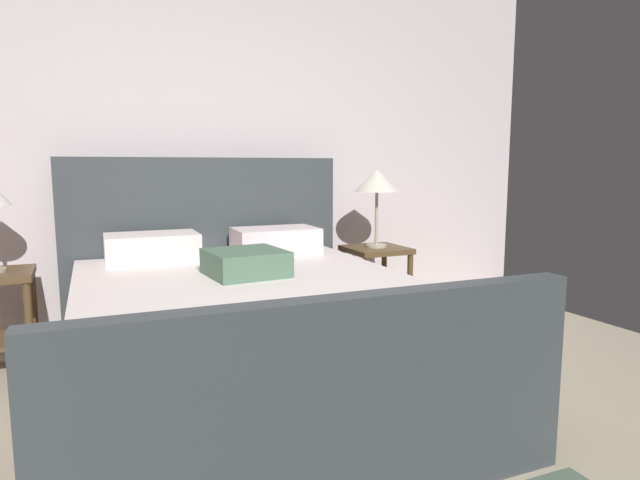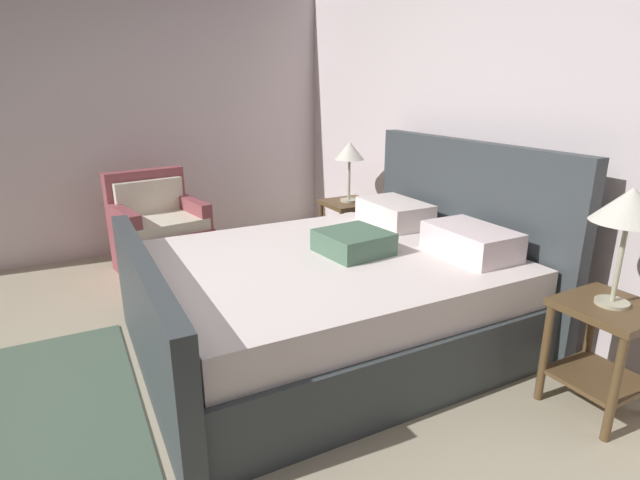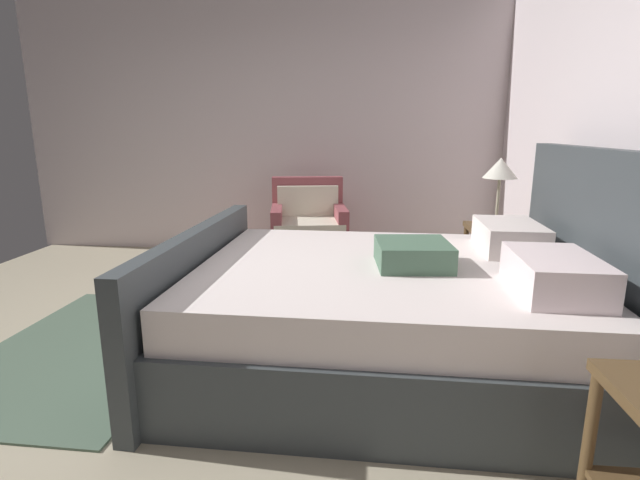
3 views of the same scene
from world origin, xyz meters
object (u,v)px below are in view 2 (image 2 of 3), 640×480
table_lamp_left (350,153)px  bed (337,292)px  nightstand_left (348,222)px  nightstand_right (605,340)px  table_lamp_right (630,208)px  armchair (159,234)px

table_lamp_left → bed: bearing=-34.8°
bed → nightstand_left: bearing=145.2°
bed → table_lamp_left: bearing=145.2°
bed → table_lamp_left: size_ratio=4.30×
bed → nightstand_right: 1.53m
table_lamp_right → table_lamp_left: bearing=178.6°
table_lamp_right → armchair: size_ratio=0.66×
bed → nightstand_left: 1.56m
bed → armchair: (-1.93, -0.73, -0.00)m
table_lamp_left → table_lamp_right: bearing=-1.4°
nightstand_left → table_lamp_right: bearing=-1.4°
table_lamp_right → nightstand_left: 2.66m
armchair → bed: bearing=20.7°
nightstand_right → table_lamp_left: bearing=178.6°
table_lamp_right → table_lamp_left: table_lamp_right is taller
bed → nightstand_right: bearing=33.0°
table_lamp_left → armchair: (-0.65, -1.62, -0.70)m
nightstand_left → table_lamp_left: table_lamp_left is taller
table_lamp_right → armchair: 3.65m
table_lamp_right → table_lamp_left: 2.57m
bed → table_lamp_left: (-1.28, 0.89, 0.70)m
nightstand_left → armchair: size_ratio=0.67×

